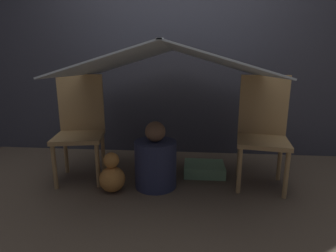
% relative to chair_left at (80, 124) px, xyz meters
% --- Properties ---
extents(ground_plane, '(8.80, 8.80, 0.00)m').
position_rel_chair_left_xyz_m(ground_plane, '(0.81, -0.28, -0.50)').
color(ground_plane, brown).
extents(wall_back, '(7.00, 0.05, 2.50)m').
position_rel_chair_left_xyz_m(wall_back, '(0.81, 0.80, 0.75)').
color(wall_back, '#3D3D47').
rests_on(wall_back, ground_plane).
extents(chair_left, '(0.48, 0.48, 0.94)m').
position_rel_chair_left_xyz_m(chair_left, '(0.00, 0.00, 0.00)').
color(chair_left, tan).
rests_on(chair_left, ground_plane).
extents(chair_right, '(0.47, 0.47, 0.94)m').
position_rel_chair_left_xyz_m(chair_right, '(1.62, 0.00, 0.00)').
color(chair_right, tan).
rests_on(chair_right, ground_plane).
extents(sheet_canopy, '(1.60, 1.16, 0.24)m').
position_rel_chair_left_xyz_m(sheet_canopy, '(0.81, -0.08, 0.57)').
color(sheet_canopy, silver).
extents(person_front, '(0.35, 0.35, 0.57)m').
position_rel_chair_left_xyz_m(person_front, '(0.71, -0.16, -0.27)').
color(person_front, '#2D3351').
rests_on(person_front, ground_plane).
extents(floor_cushion, '(0.38, 0.31, 0.10)m').
position_rel_chair_left_xyz_m(floor_cushion, '(1.14, 0.14, -0.45)').
color(floor_cushion, '#7FB27F').
rests_on(floor_cushion, ground_plane).
extents(plush_toy, '(0.21, 0.21, 0.34)m').
position_rel_chair_left_xyz_m(plush_toy, '(0.37, -0.29, -0.36)').
color(plush_toy, '#D88C3F').
rests_on(plush_toy, ground_plane).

